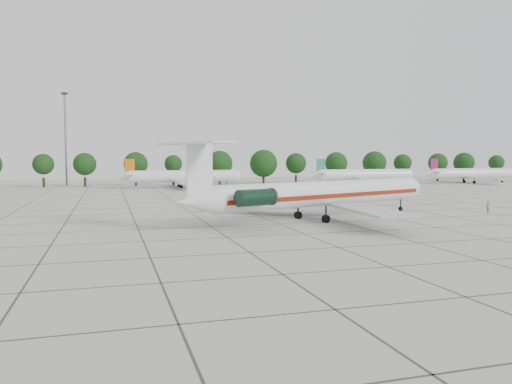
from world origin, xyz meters
TOP-DOWN VIEW (x-y plane):
  - ground at (0.00, 0.00)m, footprint 260.00×260.00m
  - apron_joints at (0.00, 15.00)m, footprint 170.00×170.00m
  - main_airliner at (5.46, 1.85)m, footprint 38.85×29.42m
  - ground_crew at (31.24, 1.73)m, footprint 0.76×0.69m
  - bg_airliner_c at (-0.59, 72.49)m, footprint 28.24×27.20m
  - bg_airliner_d at (49.59, 69.76)m, footprint 28.24×27.20m
  - bg_airliner_e at (86.36, 70.87)m, footprint 28.24×27.20m
  - tree_line at (-11.68, 85.00)m, footprint 249.86×8.44m
  - floodlight_mast at (-30.00, 92.00)m, footprint 1.60×1.60m

SIDE VIEW (x-z plane):
  - ground at x=0.00m, z-range 0.00..0.00m
  - apron_joints at x=0.00m, z-range 0.00..0.02m
  - ground_crew at x=31.24m, z-range 0.00..1.74m
  - bg_airliner_c at x=-0.59m, z-range -0.79..6.61m
  - bg_airliner_d at x=49.59m, z-range -0.79..6.61m
  - bg_airliner_e at x=86.36m, z-range -0.79..6.61m
  - main_airliner at x=5.46m, z-range -1.38..8.02m
  - tree_line at x=-11.68m, z-range 0.87..11.09m
  - floodlight_mast at x=-30.00m, z-range 1.56..27.01m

